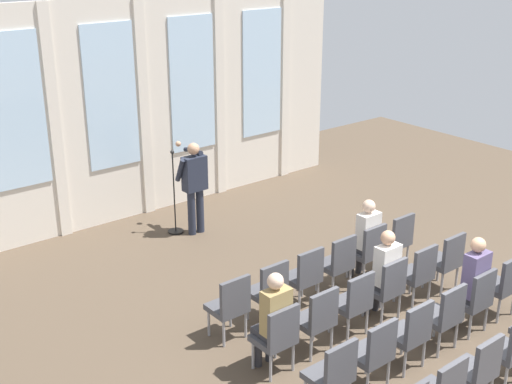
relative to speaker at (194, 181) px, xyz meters
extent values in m
plane|color=brown|center=(0.08, -5.34, -0.98)|extent=(17.65, 17.65, 0.00)
cube|color=silver|center=(0.08, 1.45, 1.05)|extent=(8.61, 0.10, 4.06)
cube|color=silver|center=(-2.51, 1.39, 1.38)|extent=(0.99, 0.04, 2.58)
cube|color=silver|center=(-1.86, 1.40, 1.05)|extent=(0.20, 0.08, 4.06)
cube|color=silver|center=(-0.78, 1.39, 1.38)|extent=(0.99, 0.04, 2.58)
cube|color=silver|center=(-0.14, 1.40, 1.05)|extent=(0.20, 0.08, 4.06)
cube|color=silver|center=(0.94, 1.39, 1.38)|extent=(0.99, 0.04, 2.58)
cube|color=silver|center=(1.58, 1.40, 1.05)|extent=(0.20, 0.08, 4.06)
cube|color=silver|center=(2.66, 1.39, 1.38)|extent=(0.99, 0.04, 2.58)
cube|color=silver|center=(3.31, 1.40, 1.05)|extent=(0.20, 0.08, 4.06)
cylinder|color=#232838|center=(-0.09, -0.02, -0.57)|extent=(0.14, 0.14, 0.83)
cylinder|color=#232838|center=(0.09, -0.02, -0.57)|extent=(0.14, 0.14, 0.83)
cube|color=#232838|center=(0.00, -0.02, 0.16)|extent=(0.42, 0.22, 0.62)
cube|color=navy|center=(0.00, 0.10, 0.23)|extent=(0.06, 0.01, 0.37)
sphere|color=tan|center=(0.00, -0.01, 0.60)|extent=(0.21, 0.21, 0.21)
cylinder|color=#232838|center=(-0.24, 0.06, 0.25)|extent=(0.09, 0.28, 0.45)
cylinder|color=#232838|center=(0.16, 0.11, 0.48)|extent=(0.15, 0.36, 0.15)
cylinder|color=#232838|center=(0.11, 0.25, 0.51)|extent=(0.11, 0.34, 0.15)
sphere|color=tan|center=(0.02, 0.51, 0.57)|extent=(0.10, 0.10, 0.10)
cylinder|color=black|center=(-0.28, 0.24, -0.97)|extent=(0.28, 0.28, 0.03)
cylinder|color=black|center=(-0.28, 0.24, -0.23)|extent=(0.02, 0.02, 1.45)
sphere|color=#262626|center=(-0.28, 0.24, 0.54)|extent=(0.07, 0.07, 0.07)
cylinder|color=#99999E|center=(-1.39, -2.92, -0.78)|extent=(0.04, 0.04, 0.40)
cylinder|color=#99999E|center=(-1.75, -2.92, -0.78)|extent=(0.04, 0.04, 0.40)
cylinder|color=#99999E|center=(-1.39, -3.26, -0.78)|extent=(0.04, 0.04, 0.40)
cylinder|color=#99999E|center=(-1.75, -3.26, -0.78)|extent=(0.04, 0.04, 0.40)
cube|color=#47474C|center=(-1.57, -3.09, -0.54)|extent=(0.46, 0.44, 0.08)
cube|color=#47474C|center=(-1.57, -3.28, -0.27)|extent=(0.46, 0.06, 0.46)
cylinder|color=#99999E|center=(-0.73, -2.92, -0.78)|extent=(0.04, 0.04, 0.40)
cylinder|color=#99999E|center=(-1.09, -2.92, -0.78)|extent=(0.04, 0.04, 0.40)
cylinder|color=#99999E|center=(-0.73, -3.26, -0.78)|extent=(0.04, 0.04, 0.40)
cylinder|color=#99999E|center=(-1.09, -3.26, -0.78)|extent=(0.04, 0.04, 0.40)
cube|color=#47474C|center=(-0.91, -3.09, -0.54)|extent=(0.46, 0.44, 0.08)
cube|color=#47474C|center=(-0.91, -3.28, -0.27)|extent=(0.46, 0.06, 0.46)
cylinder|color=#99999E|center=(-0.07, -2.92, -0.78)|extent=(0.04, 0.04, 0.40)
cylinder|color=#99999E|center=(-0.43, -2.92, -0.78)|extent=(0.04, 0.04, 0.40)
cylinder|color=#99999E|center=(-0.07, -3.26, -0.78)|extent=(0.04, 0.04, 0.40)
cylinder|color=#99999E|center=(-0.43, -3.26, -0.78)|extent=(0.04, 0.04, 0.40)
cube|color=#47474C|center=(-0.25, -3.09, -0.54)|extent=(0.46, 0.44, 0.08)
cube|color=#47474C|center=(-0.25, -3.28, -0.27)|extent=(0.46, 0.06, 0.46)
cylinder|color=#99999E|center=(0.59, -2.92, -0.78)|extent=(0.04, 0.04, 0.40)
cylinder|color=#99999E|center=(0.23, -2.92, -0.78)|extent=(0.04, 0.04, 0.40)
cylinder|color=#99999E|center=(0.59, -3.26, -0.78)|extent=(0.04, 0.04, 0.40)
cylinder|color=#99999E|center=(0.23, -3.26, -0.78)|extent=(0.04, 0.04, 0.40)
cube|color=#47474C|center=(0.41, -3.09, -0.54)|extent=(0.46, 0.44, 0.08)
cube|color=#47474C|center=(0.41, -3.28, -0.27)|extent=(0.46, 0.06, 0.46)
cylinder|color=#99999E|center=(1.25, -2.92, -0.78)|extent=(0.04, 0.04, 0.40)
cylinder|color=#99999E|center=(0.89, -2.92, -0.78)|extent=(0.04, 0.04, 0.40)
cylinder|color=#99999E|center=(1.25, -3.26, -0.78)|extent=(0.04, 0.04, 0.40)
cylinder|color=#99999E|center=(0.89, -3.26, -0.78)|extent=(0.04, 0.04, 0.40)
cube|color=#47474C|center=(1.07, -3.09, -0.54)|extent=(0.46, 0.44, 0.08)
cube|color=#47474C|center=(1.07, -3.28, -0.27)|extent=(0.46, 0.06, 0.46)
cylinder|color=#2D2D33|center=(0.98, -2.91, -0.76)|extent=(0.10, 0.10, 0.44)
cylinder|color=#2D2D33|center=(1.16, -2.91, -0.76)|extent=(0.10, 0.10, 0.44)
cube|color=#2D2D33|center=(1.07, -3.03, -0.48)|extent=(0.34, 0.36, 0.12)
cube|color=silver|center=(1.07, -3.14, -0.14)|extent=(0.36, 0.20, 0.56)
sphere|color=beige|center=(1.07, -3.12, 0.25)|extent=(0.20, 0.20, 0.20)
cylinder|color=#99999E|center=(1.91, -2.92, -0.78)|extent=(0.04, 0.04, 0.40)
cylinder|color=#99999E|center=(1.55, -2.92, -0.78)|extent=(0.04, 0.04, 0.40)
cylinder|color=#99999E|center=(1.91, -3.26, -0.78)|extent=(0.04, 0.04, 0.40)
cylinder|color=#99999E|center=(1.55, -3.26, -0.78)|extent=(0.04, 0.04, 0.40)
cube|color=#47474C|center=(1.73, -3.09, -0.54)|extent=(0.46, 0.44, 0.08)
cube|color=#47474C|center=(1.73, -3.28, -0.27)|extent=(0.46, 0.06, 0.46)
cylinder|color=#99999E|center=(-1.39, -3.87, -0.78)|extent=(0.04, 0.04, 0.40)
cylinder|color=#99999E|center=(-1.75, -3.87, -0.78)|extent=(0.04, 0.04, 0.40)
cylinder|color=#99999E|center=(-1.39, -4.21, -0.78)|extent=(0.04, 0.04, 0.40)
cylinder|color=#99999E|center=(-1.75, -4.21, -0.78)|extent=(0.04, 0.04, 0.40)
cube|color=#47474C|center=(-1.57, -4.04, -0.54)|extent=(0.46, 0.44, 0.08)
cube|color=#47474C|center=(-1.57, -4.23, -0.27)|extent=(0.46, 0.06, 0.46)
cylinder|color=#2D2D33|center=(-1.66, -3.86, -0.76)|extent=(0.10, 0.10, 0.44)
cylinder|color=#2D2D33|center=(-1.48, -3.86, -0.76)|extent=(0.10, 0.10, 0.44)
cube|color=#2D2D33|center=(-1.57, -3.98, -0.48)|extent=(0.34, 0.36, 0.12)
cube|color=#997F4C|center=(-1.57, -4.09, -0.13)|extent=(0.36, 0.20, 0.58)
sphere|color=beige|center=(-1.57, -4.07, 0.27)|extent=(0.20, 0.20, 0.20)
cylinder|color=#99999E|center=(-0.73, -3.87, -0.78)|extent=(0.04, 0.04, 0.40)
cylinder|color=#99999E|center=(-1.09, -3.87, -0.78)|extent=(0.04, 0.04, 0.40)
cylinder|color=#99999E|center=(-0.73, -4.21, -0.78)|extent=(0.04, 0.04, 0.40)
cylinder|color=#99999E|center=(-1.09, -4.21, -0.78)|extent=(0.04, 0.04, 0.40)
cube|color=#47474C|center=(-0.91, -4.04, -0.54)|extent=(0.46, 0.44, 0.08)
cube|color=#47474C|center=(-0.91, -4.23, -0.27)|extent=(0.46, 0.06, 0.46)
cylinder|color=#99999E|center=(-0.07, -3.87, -0.78)|extent=(0.04, 0.04, 0.40)
cylinder|color=#99999E|center=(-0.43, -3.87, -0.78)|extent=(0.04, 0.04, 0.40)
cylinder|color=#99999E|center=(-0.07, -4.21, -0.78)|extent=(0.04, 0.04, 0.40)
cylinder|color=#99999E|center=(-0.43, -4.21, -0.78)|extent=(0.04, 0.04, 0.40)
cube|color=#47474C|center=(-0.25, -4.04, -0.54)|extent=(0.46, 0.44, 0.08)
cube|color=#47474C|center=(-0.25, -4.23, -0.27)|extent=(0.46, 0.06, 0.46)
cylinder|color=#99999E|center=(0.59, -3.87, -0.78)|extent=(0.04, 0.04, 0.40)
cylinder|color=#99999E|center=(0.23, -3.87, -0.78)|extent=(0.04, 0.04, 0.40)
cylinder|color=#99999E|center=(0.59, -4.21, -0.78)|extent=(0.04, 0.04, 0.40)
cylinder|color=#99999E|center=(0.23, -4.21, -0.78)|extent=(0.04, 0.04, 0.40)
cube|color=#47474C|center=(0.41, -4.04, -0.54)|extent=(0.46, 0.44, 0.08)
cube|color=#47474C|center=(0.41, -4.23, -0.27)|extent=(0.46, 0.06, 0.46)
cylinder|color=#2D2D33|center=(0.32, -3.86, -0.76)|extent=(0.10, 0.10, 0.44)
cylinder|color=#2D2D33|center=(0.50, -3.86, -0.76)|extent=(0.10, 0.10, 0.44)
cube|color=#2D2D33|center=(0.41, -3.98, -0.48)|extent=(0.34, 0.36, 0.12)
cube|color=silver|center=(0.41, -4.09, -0.14)|extent=(0.36, 0.20, 0.57)
sphere|color=tan|center=(0.41, -4.07, 0.26)|extent=(0.20, 0.20, 0.20)
cylinder|color=#99999E|center=(1.25, -3.87, -0.78)|extent=(0.04, 0.04, 0.40)
cylinder|color=#99999E|center=(0.89, -3.87, -0.78)|extent=(0.04, 0.04, 0.40)
cylinder|color=#99999E|center=(1.25, -4.21, -0.78)|extent=(0.04, 0.04, 0.40)
cylinder|color=#99999E|center=(0.89, -4.21, -0.78)|extent=(0.04, 0.04, 0.40)
cube|color=#47474C|center=(1.07, -4.04, -0.54)|extent=(0.46, 0.44, 0.08)
cube|color=#47474C|center=(1.07, -4.23, -0.27)|extent=(0.46, 0.06, 0.46)
cylinder|color=#99999E|center=(1.91, -3.87, -0.78)|extent=(0.04, 0.04, 0.40)
cylinder|color=#99999E|center=(1.55, -3.87, -0.78)|extent=(0.04, 0.04, 0.40)
cylinder|color=#99999E|center=(1.91, -4.21, -0.78)|extent=(0.04, 0.04, 0.40)
cylinder|color=#99999E|center=(1.55, -4.21, -0.78)|extent=(0.04, 0.04, 0.40)
cube|color=#47474C|center=(1.73, -4.04, -0.54)|extent=(0.46, 0.44, 0.08)
cube|color=#47474C|center=(1.73, -4.23, -0.27)|extent=(0.46, 0.06, 0.46)
cylinder|color=#99999E|center=(-1.39, -4.83, -0.78)|extent=(0.04, 0.04, 0.40)
cube|color=#47474C|center=(-1.57, -5.00, -0.54)|extent=(0.46, 0.44, 0.08)
cube|color=#47474C|center=(-1.57, -5.19, -0.27)|extent=(0.46, 0.06, 0.46)
cylinder|color=#99999E|center=(-0.73, -4.83, -0.78)|extent=(0.04, 0.04, 0.40)
cylinder|color=#99999E|center=(-1.09, -4.83, -0.78)|extent=(0.04, 0.04, 0.40)
cylinder|color=#99999E|center=(-0.73, -5.17, -0.78)|extent=(0.04, 0.04, 0.40)
cube|color=#47474C|center=(-0.91, -5.00, -0.54)|extent=(0.46, 0.44, 0.08)
cube|color=#47474C|center=(-0.91, -5.19, -0.27)|extent=(0.46, 0.06, 0.46)
cylinder|color=#99999E|center=(-0.07, -4.83, -0.78)|extent=(0.04, 0.04, 0.40)
cylinder|color=#99999E|center=(-0.43, -4.83, -0.78)|extent=(0.04, 0.04, 0.40)
cylinder|color=#99999E|center=(-0.07, -5.17, -0.78)|extent=(0.04, 0.04, 0.40)
cylinder|color=#99999E|center=(-0.43, -5.17, -0.78)|extent=(0.04, 0.04, 0.40)
cube|color=#47474C|center=(-0.25, -5.00, -0.54)|extent=(0.46, 0.44, 0.08)
cube|color=#47474C|center=(-0.25, -5.19, -0.27)|extent=(0.46, 0.06, 0.46)
cylinder|color=#99999E|center=(0.59, -4.83, -0.78)|extent=(0.04, 0.04, 0.40)
cylinder|color=#99999E|center=(0.23, -4.83, -0.78)|extent=(0.04, 0.04, 0.40)
cylinder|color=#99999E|center=(0.59, -5.17, -0.78)|extent=(0.04, 0.04, 0.40)
cylinder|color=#99999E|center=(0.23, -5.17, -0.78)|extent=(0.04, 0.04, 0.40)
cube|color=#47474C|center=(0.41, -5.00, -0.54)|extent=(0.46, 0.44, 0.08)
cube|color=#47474C|center=(0.41, -5.19, -0.27)|extent=(0.46, 0.06, 0.46)
cylinder|color=#99999E|center=(1.25, -4.83, -0.78)|extent=(0.04, 0.04, 0.40)
cylinder|color=#99999E|center=(0.89, -4.83, -0.78)|extent=(0.04, 0.04, 0.40)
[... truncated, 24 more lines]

